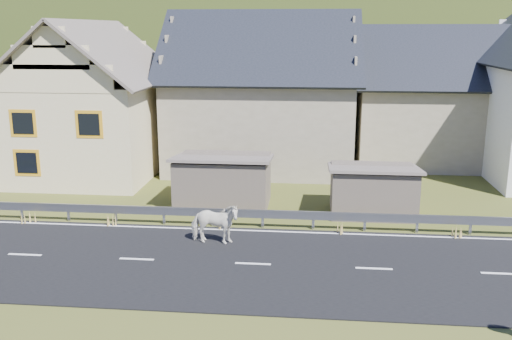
# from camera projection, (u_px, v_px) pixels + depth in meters

# --- Properties ---
(ground) EXTENTS (160.00, 160.00, 0.00)m
(ground) POSITION_uv_depth(u_px,v_px,m) (253.00, 265.00, 19.10)
(ground) COLOR #3A4315
(ground) RESTS_ON ground
(road) EXTENTS (60.00, 7.00, 0.04)m
(road) POSITION_uv_depth(u_px,v_px,m) (253.00, 264.00, 19.09)
(road) COLOR black
(road) RESTS_ON ground
(lane_markings) EXTENTS (60.00, 6.60, 0.01)m
(lane_markings) POSITION_uv_depth(u_px,v_px,m) (253.00, 264.00, 19.09)
(lane_markings) COLOR silver
(lane_markings) RESTS_ON road
(guardrail) EXTENTS (28.10, 0.09, 0.75)m
(guardrail) POSITION_uv_depth(u_px,v_px,m) (263.00, 214.00, 22.52)
(guardrail) COLOR #93969B
(guardrail) RESTS_ON ground
(shed_left) EXTENTS (4.30, 3.30, 2.40)m
(shed_left) POSITION_uv_depth(u_px,v_px,m) (223.00, 181.00, 25.30)
(shed_left) COLOR #6E6153
(shed_left) RESTS_ON ground
(shed_right) EXTENTS (3.80, 2.90, 2.20)m
(shed_right) POSITION_uv_depth(u_px,v_px,m) (373.00, 191.00, 24.22)
(shed_right) COLOR #6E6153
(shed_right) RESTS_ON ground
(house_cream) EXTENTS (7.80, 9.80, 8.30)m
(house_cream) POSITION_uv_depth(u_px,v_px,m) (91.00, 93.00, 30.59)
(house_cream) COLOR beige
(house_cream) RESTS_ON ground
(house_stone_a) EXTENTS (10.80, 9.80, 8.90)m
(house_stone_a) POSITION_uv_depth(u_px,v_px,m) (263.00, 84.00, 32.56)
(house_stone_a) COLOR gray
(house_stone_a) RESTS_ON ground
(house_stone_b) EXTENTS (9.80, 8.80, 8.10)m
(house_stone_b) POSITION_uv_depth(u_px,v_px,m) (434.00, 89.00, 33.63)
(house_stone_b) COLOR gray
(house_stone_b) RESTS_ON ground
(mountain) EXTENTS (440.00, 280.00, 260.00)m
(mountain) POSITION_uv_depth(u_px,v_px,m) (321.00, 111.00, 197.28)
(mountain) COLOR #1E330E
(mountain) RESTS_ON ground
(conifer_patch) EXTENTS (76.00, 50.00, 28.00)m
(conifer_patch) POSITION_uv_depth(u_px,v_px,m) (62.00, 36.00, 129.15)
(conifer_patch) COLOR black
(conifer_patch) RESTS_ON ground
(horse) EXTENTS (0.93, 1.87, 1.55)m
(horse) POSITION_uv_depth(u_px,v_px,m) (214.00, 223.00, 20.71)
(horse) COLOR white
(horse) RESTS_ON road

